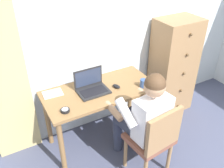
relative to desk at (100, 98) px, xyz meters
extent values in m
cube|color=silver|center=(0.28, 0.38, 0.61)|extent=(4.80, 0.05, 2.50)
cube|color=#CCB77A|center=(-0.93, 0.31, 0.51)|extent=(0.48, 0.03, 2.29)
cube|color=olive|center=(0.00, 0.00, 0.09)|extent=(1.28, 0.61, 0.03)
cylinder|color=olive|center=(-0.58, -0.25, -0.28)|extent=(0.06, 0.06, 0.71)
cylinder|color=olive|center=(0.58, -0.25, -0.28)|extent=(0.06, 0.06, 0.71)
cylinder|color=olive|center=(-0.58, 0.25, -0.28)|extent=(0.06, 0.06, 0.71)
cylinder|color=olive|center=(0.58, 0.25, -0.28)|extent=(0.06, 0.06, 0.71)
cube|color=#9E754C|center=(1.19, 0.12, 0.04)|extent=(0.57, 0.40, 1.35)
sphere|color=brown|center=(1.19, -0.10, -0.50)|extent=(0.04, 0.04, 0.04)
sphere|color=brown|center=(1.19, -0.10, -0.23)|extent=(0.04, 0.04, 0.04)
sphere|color=brown|center=(1.19, -0.10, 0.04)|extent=(0.04, 0.04, 0.04)
sphere|color=brown|center=(1.19, -0.10, 0.30)|extent=(0.04, 0.04, 0.04)
sphere|color=brown|center=(1.19, -0.10, 0.57)|extent=(0.04, 0.04, 0.04)
cube|color=brown|center=(0.22, -0.66, -0.19)|extent=(0.46, 0.44, 0.05)
cube|color=#9E754C|center=(0.24, -0.84, 0.05)|extent=(0.42, 0.08, 0.42)
cylinder|color=#9E754C|center=(0.37, -0.48, -0.42)|extent=(0.04, 0.04, 0.43)
cylinder|color=#9E754C|center=(0.04, -0.52, -0.42)|extent=(0.04, 0.04, 0.43)
cylinder|color=#9E754C|center=(0.41, -0.80, -0.42)|extent=(0.04, 0.04, 0.43)
cylinder|color=#33384C|center=(0.29, -0.43, -0.14)|extent=(0.18, 0.41, 0.14)
cylinder|color=#33384C|center=(0.11, -0.45, -0.14)|extent=(0.18, 0.41, 0.14)
cylinder|color=#33384C|center=(0.27, -0.23, -0.39)|extent=(0.11, 0.11, 0.50)
cylinder|color=#33384C|center=(0.09, -0.25, -0.39)|extent=(0.11, 0.11, 0.50)
cube|color=white|center=(0.22, -0.67, 0.09)|extent=(0.38, 0.23, 0.46)
cylinder|color=white|center=(0.43, -0.52, 0.17)|extent=(0.12, 0.30, 0.25)
cylinder|color=white|center=(-0.01, -0.56, 0.17)|extent=(0.12, 0.30, 0.25)
cylinder|color=tan|center=(0.41, -0.32, 0.07)|extent=(0.10, 0.27, 0.11)
cylinder|color=tan|center=(-0.03, -0.36, 0.07)|extent=(0.10, 0.27, 0.11)
sphere|color=tan|center=(0.22, -0.66, 0.45)|extent=(0.20, 0.20, 0.20)
sphere|color=#513823|center=(0.22, -0.66, 0.48)|extent=(0.20, 0.20, 0.20)
cube|color=#232326|center=(-0.09, -0.01, 0.12)|extent=(0.34, 0.24, 0.02)
cube|color=black|center=(-0.09, -0.02, 0.13)|extent=(0.29, 0.16, 0.00)
cube|color=#232326|center=(-0.09, 0.11, 0.24)|extent=(0.34, 0.01, 0.22)
cube|color=#2D3851|center=(-0.09, 0.11, 0.24)|extent=(0.31, 0.00, 0.18)
ellipsoid|color=black|center=(0.18, -0.05, 0.13)|extent=(0.08, 0.11, 0.03)
cylinder|color=black|center=(-0.48, -0.18, 0.12)|extent=(0.09, 0.09, 0.03)
cylinder|color=silver|center=(-0.48, -0.18, 0.14)|extent=(0.06, 0.06, 0.00)
cube|color=silver|center=(-0.49, 0.18, 0.12)|extent=(0.22, 0.16, 0.01)
cylinder|color=#33518C|center=(0.46, -0.19, 0.16)|extent=(0.08, 0.08, 0.09)
torus|color=#33518C|center=(0.51, -0.19, 0.16)|extent=(0.06, 0.01, 0.06)
camera|label=1|loc=(-1.00, -2.07, 1.63)|focal=39.19mm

